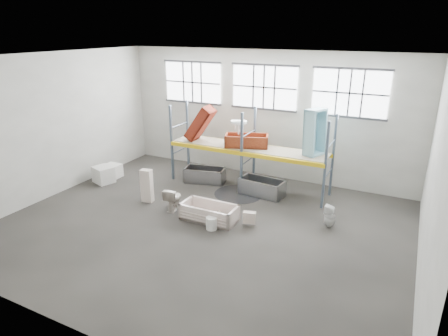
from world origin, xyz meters
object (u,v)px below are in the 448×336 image
Objects in this scene: cistern_tall at (147,186)px; carton_near at (103,174)px; bathtub_beige at (209,212)px; bucket at (212,223)px; blue_tub_upright at (315,132)px; toilet_white at (330,216)px; steel_tub_left at (205,175)px; toilet_beige at (173,198)px; rust_tub_flat at (247,141)px; steel_tub_right at (262,187)px.

carton_near is (-2.66, 0.69, -0.27)m from cistern_tall.
bucket is at bearing -55.33° from bathtub_beige.
toilet_white is at bearing -60.39° from blue_tub_upright.
cistern_tall reaches higher than bucket.
carton_near is (-3.54, -1.85, 0.04)m from steel_tub_left.
bathtub_beige is at bearing 166.64° from toilet_beige.
toilet_white is 3.05m from blue_tub_upright.
rust_tub_flat reaches higher than cistern_tall.
toilet_beige is 1.92m from bucket.
toilet_white reaches higher than steel_tub_right.
bathtub_beige is 1.13× the size of rust_tub_flat.
bathtub_beige is 1.11× the size of blue_tub_upright.
cistern_tall reaches higher than toilet_white.
bucket is at bearing -14.47° from carton_near.
toilet_white is 4.29m from rust_tub_flat.
toilet_white is at bearing -26.28° from steel_tub_right.
bathtub_beige is 1.51× the size of cistern_tall.
rust_tub_flat is at bearing 40.73° from cistern_tall.
blue_tub_upright is at bearing -148.80° from toilet_white.
steel_tub_right is at bearing 82.73° from bucket.
blue_tub_upright is at bearing 16.59° from carton_near.
bucket is at bearing 152.49° from toilet_beige.
bathtub_beige is at bearing -13.30° from cistern_tall.
cistern_tall is 0.73× the size of blue_tub_upright.
bathtub_beige is at bearing -58.28° from steel_tub_left.
toilet_white is at bearing 2.00° from carton_near.
steel_tub_right is at bearing 27.37° from cistern_tall.
toilet_white reaches higher than steel_tub_left.
toilet_beige is at bearing -131.71° from steel_tub_right.
cistern_tall is 2.70m from steel_tub_left.
carton_near is (-5.17, -2.14, -1.50)m from rust_tub_flat.
toilet_beige is 0.50× the size of steel_tub_left.
rust_tub_flat is at bearing 91.47° from bathtub_beige.
steel_tub_left is 3.90m from bucket.
toilet_beige reaches higher than toilet_white.
cistern_tall is at bearing -109.12° from steel_tub_left.
steel_tub_right is (-2.75, 1.36, -0.06)m from toilet_white.
toilet_beige is at bearing 160.21° from bucket.
toilet_beige is 0.66× the size of cistern_tall.
steel_tub_left is (-1.73, 2.79, 0.02)m from bathtub_beige.
toilet_white reaches higher than carton_near.
blue_tub_upright is (4.11, 0.43, 2.11)m from steel_tub_left.
toilet_beige reaches higher than bathtub_beige.
cistern_tall is 3.98m from rust_tub_flat.
blue_tub_upright reaches higher than carton_near.
toilet_white is at bearing -16.43° from steel_tub_left.
rust_tub_flat is 0.98× the size of blue_tub_upright.
steel_tub_left is at bearing 27.55° from carton_near.
cistern_tall is at bearing 165.55° from bucket.
blue_tub_upright reaches higher than bathtub_beige.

